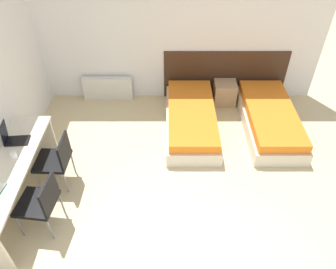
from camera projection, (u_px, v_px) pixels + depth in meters
The scene contains 11 objects.
wall_back at pixel (168, 33), 5.90m from camera, with size 5.76×0.05×2.70m.
headboard_panel at pixel (225, 75), 6.43m from camera, with size 2.39×0.03×1.00m.
bed_near_window at pixel (191, 119), 5.85m from camera, with size 0.89×1.98×0.42m.
bed_near_door at pixel (269, 119), 5.85m from camera, with size 0.89×1.98×0.42m.
nightstand at pixel (225, 93), 6.44m from camera, with size 0.42×0.38×0.45m.
radiator at pixel (108, 88), 6.54m from camera, with size 0.98×0.12×0.48m.
desk at pixel (11, 174), 4.35m from camera, with size 0.58×2.09×0.75m.
chair_near_laptop at pixel (56, 159), 4.69m from camera, with size 0.48×0.48×0.87m.
chair_near_notebook at pixel (40, 201), 4.12m from camera, with size 0.52×0.52×0.87m.
laptop at pixel (13, 138), 4.55m from camera, with size 0.34×0.24×0.33m.
mug at pixel (14, 155), 4.32m from camera, with size 0.08×0.08×0.09m.
Camera 1 is at (0.00, -1.51, 3.85)m, focal length 35.00 mm.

